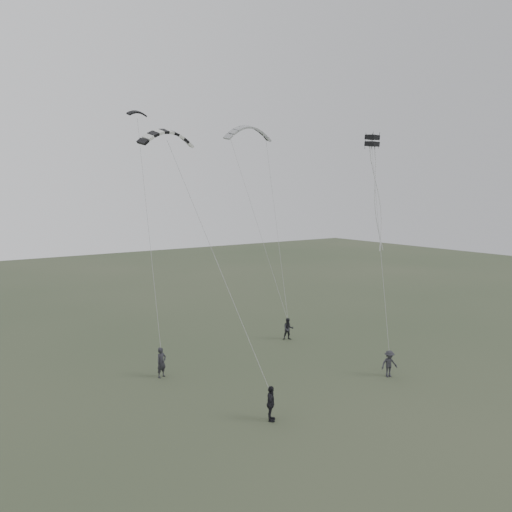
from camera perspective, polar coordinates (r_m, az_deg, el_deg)
ground at (r=29.28m, az=5.54°, el=-14.88°), size 140.00×140.00×0.00m
flyer_left at (r=31.07m, az=-10.75°, el=-11.86°), size 0.77×0.62×1.82m
flyer_right at (r=38.06m, az=3.71°, el=-8.32°), size 1.00×0.91×1.66m
flyer_center at (r=25.15m, az=1.70°, el=-16.51°), size 1.00×1.05×1.75m
flyer_far at (r=31.67m, az=14.99°, el=-11.81°), size 1.18×0.89×1.62m
kite_dark_small at (r=34.80m, az=-13.44°, el=15.72°), size 1.32×0.61×0.57m
kite_pale_large at (r=43.78m, az=-0.88°, el=14.54°), size 4.35×2.06×1.89m
kite_striped at (r=28.58m, az=-10.17°, el=13.84°), size 3.11×1.13×1.38m
kite_box at (r=35.34m, az=13.14°, el=12.72°), size 0.84×0.89×0.81m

